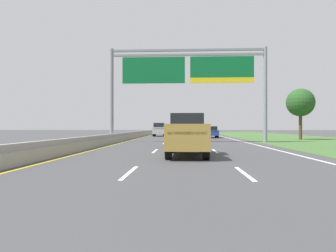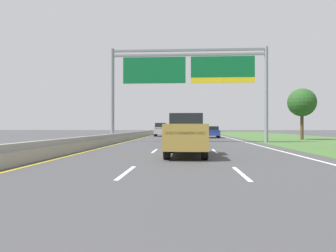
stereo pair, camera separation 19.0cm
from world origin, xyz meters
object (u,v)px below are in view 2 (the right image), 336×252
(car_black_centre_lane_sedan, at_px, (184,135))
(roadside_tree_mid, at_px, (302,103))
(overhead_sign_gantry, at_px, (188,75))
(car_darkgreen_centre_lane_sedan, at_px, (185,131))
(car_blue_right_lane_sedan, at_px, (212,132))
(car_navy_centre_lane_suv, at_px, (186,130))
(pickup_truck_gold, at_px, (186,135))
(car_silver_left_lane_suv, at_px, (161,129))

(car_black_centre_lane_sedan, distance_m, roadside_tree_mid, 18.53)
(overhead_sign_gantry, relative_size, car_darkgreen_centre_lane_sedan, 3.39)
(roadside_tree_mid, bearing_deg, overhead_sign_gantry, -152.64)
(car_blue_right_lane_sedan, relative_size, roadside_tree_mid, 0.75)
(car_black_centre_lane_sedan, xyz_separation_m, roadside_tree_mid, (13.48, 12.23, 3.46))
(overhead_sign_gantry, xyz_separation_m, car_navy_centre_lane_suv, (-0.19, 4.58, -5.39))
(pickup_truck_gold, xyz_separation_m, car_black_centre_lane_sedan, (-0.16, 8.04, -0.26))
(overhead_sign_gantry, distance_m, car_blue_right_lane_sedan, 14.65)
(pickup_truck_gold, bearing_deg, car_navy_centre_lane_suv, 0.57)
(car_black_centre_lane_sedan, height_order, car_blue_right_lane_sedan, same)
(car_silver_left_lane_suv, xyz_separation_m, car_black_centre_lane_sedan, (3.88, -25.14, -0.28))
(car_silver_left_lane_suv, distance_m, car_darkgreen_centre_lane_sedan, 4.18)
(pickup_truck_gold, distance_m, car_navy_centre_lane_suv, 18.06)
(car_darkgreen_centre_lane_sedan, relative_size, car_black_centre_lane_sedan, 1.00)
(overhead_sign_gantry, xyz_separation_m, car_silver_left_lane_suv, (-4.25, 19.70, -5.39))
(car_navy_centre_lane_suv, bearing_deg, pickup_truck_gold, -178.58)
(car_silver_left_lane_suv, xyz_separation_m, car_blue_right_lane_sedan, (7.63, -6.62, -0.28))
(car_darkgreen_centre_lane_sedan, bearing_deg, roadside_tree_mid, -131.65)
(car_silver_left_lane_suv, xyz_separation_m, car_darkgreen_centre_lane_sedan, (3.88, -1.53, -0.28))
(overhead_sign_gantry, distance_m, roadside_tree_mid, 14.93)
(car_black_centre_lane_sedan, xyz_separation_m, car_blue_right_lane_sedan, (3.75, 18.53, 0.00))
(pickup_truck_gold, relative_size, car_silver_left_lane_suv, 1.15)
(car_silver_left_lane_suv, relative_size, car_blue_right_lane_sedan, 1.07)
(car_darkgreen_centre_lane_sedan, bearing_deg, overhead_sign_gantry, 179.69)
(car_navy_centre_lane_suv, xyz_separation_m, car_darkgreen_centre_lane_sedan, (-0.18, 13.60, -0.28))
(overhead_sign_gantry, bearing_deg, car_blue_right_lane_sedan, 75.48)
(pickup_truck_gold, xyz_separation_m, car_darkgreen_centre_lane_sedan, (-0.16, 31.66, -0.26))
(car_blue_right_lane_sedan, bearing_deg, pickup_truck_gold, 173.30)
(overhead_sign_gantry, relative_size, car_silver_left_lane_suv, 3.18)
(overhead_sign_gantry, distance_m, car_navy_centre_lane_suv, 7.07)
(overhead_sign_gantry, height_order, car_blue_right_lane_sedan, overhead_sign_gantry)
(car_silver_left_lane_suv, bearing_deg, car_navy_centre_lane_suv, -165.91)
(car_navy_centre_lane_suv, distance_m, car_darkgreen_centre_lane_sedan, 13.60)
(car_navy_centre_lane_suv, relative_size, roadside_tree_mid, 0.80)
(car_silver_left_lane_suv, height_order, car_black_centre_lane_sedan, car_silver_left_lane_suv)
(car_silver_left_lane_suv, bearing_deg, car_blue_right_lane_sedan, -131.85)
(overhead_sign_gantry, relative_size, pickup_truck_gold, 2.78)
(car_silver_left_lane_suv, distance_m, roadside_tree_mid, 21.87)
(overhead_sign_gantry, distance_m, pickup_truck_gold, 14.53)
(overhead_sign_gantry, distance_m, car_black_centre_lane_sedan, 7.87)
(pickup_truck_gold, bearing_deg, car_darkgreen_centre_lane_sedan, 0.91)
(pickup_truck_gold, bearing_deg, car_blue_right_lane_sedan, -7.08)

